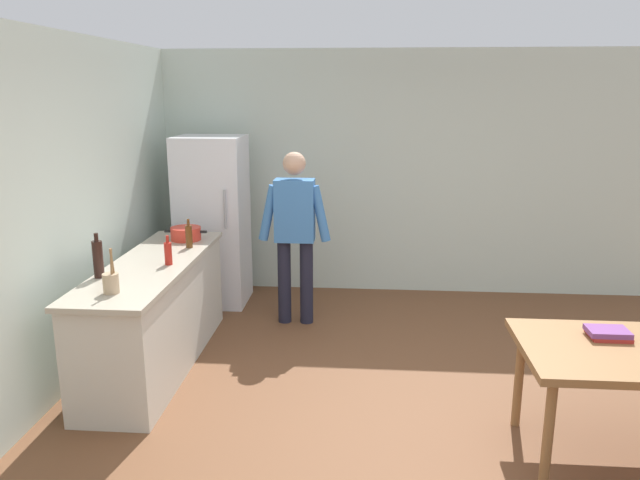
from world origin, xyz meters
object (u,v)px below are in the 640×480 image
refrigerator (213,221)px  utensil_jar (111,282)px  cooking_pot (186,234)px  book_stack (608,333)px  bottle_wine_dark (98,259)px  bottle_beer_brown (189,236)px  person (295,227)px  bottle_sauce_red (168,253)px  dining_table (638,360)px

refrigerator → utensil_jar: refrigerator is taller
cooking_pot → book_stack: 3.64m
bottle_wine_dark → bottle_beer_brown: 1.01m
person → bottle_beer_brown: size_ratio=6.54×
utensil_jar → bottle_wine_dark: 0.42m
cooking_pot → bottle_wine_dark: bearing=-104.4°
person → bottle_sauce_red: (-0.89, -1.10, 0.02)m
refrigerator → book_stack: (3.17, -2.54, -0.12)m
bottle_wine_dark → person: bearing=48.7°
cooking_pot → bottle_sauce_red: 0.83m
cooking_pot → utensil_jar: (-0.07, -1.54, 0.02)m
cooking_pot → bottle_wine_dark: (-0.31, -1.20, 0.09)m
refrigerator → bottle_sauce_red: refrigerator is taller
dining_table → cooking_pot: bearing=150.8°
person → refrigerator: bearing=149.8°
person → utensil_jar: bearing=-120.2°
dining_table → bottle_beer_brown: 3.61m
person → cooking_pot: bearing=-164.2°
dining_table → book_stack: (-0.13, 0.16, 0.11)m
cooking_pot → utensil_jar: utensil_jar is taller
dining_table → bottle_wine_dark: size_ratio=4.12×
dining_table → person: bearing=137.6°
bottle_beer_brown → book_stack: bottle_beer_brown is taller
bottle_sauce_red → book_stack: 3.24m
bottle_wine_dark → bottle_sauce_red: size_ratio=1.42×
utensil_jar → bottle_sauce_red: size_ratio=1.33×
refrigerator → person: bearing=-30.2°
person → dining_table: person is taller
refrigerator → bottle_beer_brown: 1.12m
refrigerator → book_stack: 4.07m
person → cooking_pot: (-0.99, -0.28, -0.02)m
person → bottle_sauce_red: 1.42m
bottle_wine_dark → book_stack: size_ratio=1.34×
dining_table → utensil_jar: size_ratio=4.37×
dining_table → cooking_pot: (-3.34, 1.86, 0.29)m
refrigerator → dining_table: refrigerator is taller
cooking_pot → person: bearing=15.8°
refrigerator → bottle_beer_brown: bearing=-86.3°
refrigerator → utensil_jar: 2.38m
bottle_sauce_red → bottle_beer_brown: (0.01, 0.54, 0.01)m
dining_table → book_stack: bearing=129.8°
bottle_wine_dark → book_stack: bottle_wine_dark is taller
person → book_stack: bearing=-41.9°
bottle_beer_brown → utensil_jar: bearing=-98.1°
bottle_beer_brown → person: bearing=32.5°
person → dining_table: 3.20m
dining_table → bottle_sauce_red: (-3.24, 1.04, 0.32)m
person → dining_table: bearing=-42.4°
dining_table → cooking_pot: 3.84m
dining_table → utensil_jar: bearing=174.6°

